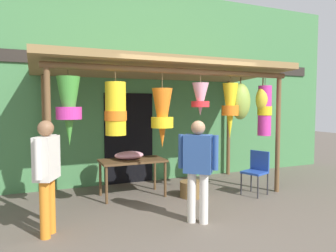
# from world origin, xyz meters

# --- Properties ---
(ground_plane) EXTENTS (30.00, 30.00, 0.00)m
(ground_plane) POSITION_xyz_m (0.00, 0.00, 0.00)
(ground_plane) COLOR #60564C
(shop_facade) EXTENTS (10.27, 0.29, 4.32)m
(shop_facade) POSITION_xyz_m (-0.00, 2.34, 2.16)
(shop_facade) COLOR #47844C
(shop_facade) RESTS_ON ground_plane
(market_stall_canopy) EXTENTS (4.78, 2.23, 2.55)m
(market_stall_canopy) POSITION_xyz_m (-0.12, 0.92, 2.12)
(market_stall_canopy) COLOR brown
(market_stall_canopy) RESTS_ON ground_plane
(display_table) EXTENTS (1.22, 0.66, 0.71)m
(display_table) POSITION_xyz_m (-0.75, 1.17, 0.62)
(display_table) COLOR brown
(display_table) RESTS_ON ground_plane
(flower_heap_on_table) EXTENTS (0.56, 0.39, 0.15)m
(flower_heap_on_table) POSITION_xyz_m (-0.78, 1.24, 0.78)
(flower_heap_on_table) COLOR pink
(flower_heap_on_table) RESTS_ON display_table
(folding_chair) EXTENTS (0.52, 0.52, 0.84)m
(folding_chair) POSITION_xyz_m (1.53, 0.36, 0.50)
(folding_chair) COLOR #2347A8
(folding_chair) RESTS_ON ground_plane
(wicker_basket_by_table) EXTENTS (0.44, 0.44, 0.30)m
(wicker_basket_by_table) POSITION_xyz_m (0.27, 0.69, 0.15)
(wicker_basket_by_table) COLOR brown
(wicker_basket_by_table) RESTS_ON ground_plane
(vendor_in_orange) EXTENTS (0.37, 0.55, 1.54)m
(vendor_in_orange) POSITION_xyz_m (-2.31, -0.14, 0.90)
(vendor_in_orange) COLOR orange
(vendor_in_orange) RESTS_ON ground_plane
(customer_foreground) EXTENTS (0.47, 0.43, 1.51)m
(customer_foreground) POSITION_xyz_m (-0.26, -0.52, 0.88)
(customer_foreground) COLOR silver
(customer_foreground) RESTS_ON ground_plane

